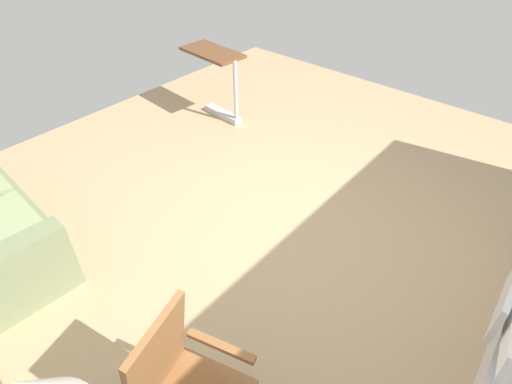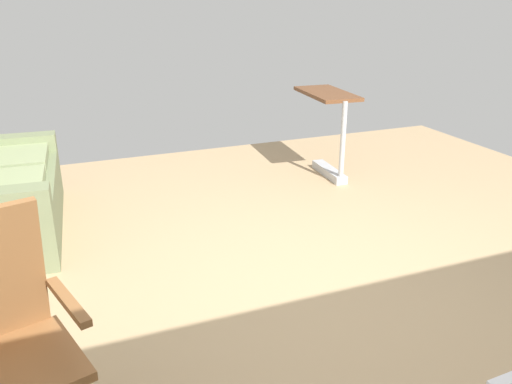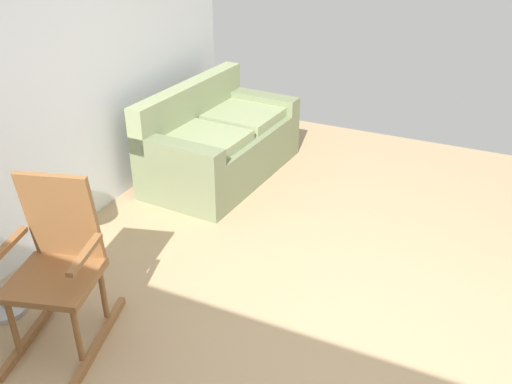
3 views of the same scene
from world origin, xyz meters
TOP-DOWN VIEW (x-y plane):
  - ground_plane at (0.00, 0.00)m, footprint 6.85×6.85m
  - rocking_chair at (-0.53, 1.73)m, footprint 0.86×0.66m
  - overbed_table at (2.09, -1.16)m, footprint 0.86×0.46m

SIDE VIEW (x-z plane):
  - ground_plane at x=0.00m, z-range 0.00..0.00m
  - rocking_chair at x=-0.53m, z-range -0.02..1.03m
  - overbed_table at x=2.09m, z-range 0.11..0.95m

